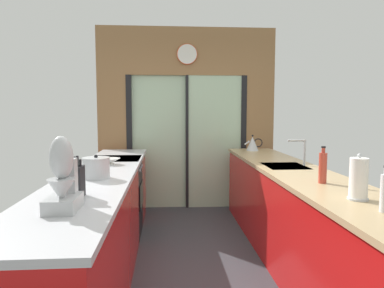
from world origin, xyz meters
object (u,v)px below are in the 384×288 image
stock_pot (96,168)px  soap_bottle_far (323,167)px  knife_block (77,181)px  paper_towel_roll (359,179)px  kettle (253,143)px  mixing_bowl (111,161)px  stand_mixer (63,182)px  oven_range (116,197)px

stock_pot → soap_bottle_far: (1.78, -0.32, 0.04)m
knife_block → paper_towel_roll: paper_towel_roll is taller
knife_block → kettle: bearing=55.1°
mixing_bowl → kettle: bearing=33.1°
kettle → soap_bottle_far: (-0.00, -2.24, 0.03)m
mixing_bowl → knife_block: (-0.00, -1.39, 0.07)m
stock_pot → kettle: kettle is taller
paper_towel_roll → mixing_bowl: bearing=138.3°
stock_pot → paper_towel_roll: bearing=-25.0°
knife_block → kettle: (1.78, 2.55, -0.01)m
knife_block → soap_bottle_far: (1.78, 0.32, 0.02)m
stand_mixer → paper_towel_roll: 1.78m
soap_bottle_far → stand_mixer: bearing=-160.9°
oven_range → stock_pot: size_ratio=4.06×
mixing_bowl → stock_pot: bearing=-90.0°
mixing_bowl → paper_towel_roll: size_ratio=0.69×
soap_bottle_far → paper_towel_roll: bearing=-90.0°
stock_pot → stand_mixer: bearing=-90.0°
knife_block → stand_mixer: bearing=-90.0°
stock_pot → soap_bottle_far: 1.81m
mixing_bowl → kettle: kettle is taller
oven_range → kettle: size_ratio=3.54×
knife_block → stock_pot: bearing=90.0°
stand_mixer → kettle: stand_mixer is taller
stand_mixer → paper_towel_roll: size_ratio=1.43×
knife_block → paper_towel_roll: size_ratio=0.92×
stock_pot → paper_towel_roll: 1.96m
kettle → stock_pot: bearing=-132.9°
mixing_bowl → soap_bottle_far: size_ratio=0.70×
mixing_bowl → stand_mixer: stand_mixer is taller
knife_block → paper_towel_roll: 1.79m
oven_range → paper_towel_roll: (1.80, -2.07, 0.60)m
oven_range → knife_block: bearing=-89.4°
knife_block → oven_range: bearing=90.6°
oven_range → stand_mixer: size_ratio=2.19×
oven_range → soap_bottle_far: bearing=-41.0°
mixing_bowl → stand_mixer: size_ratio=0.48×
stock_pot → paper_towel_roll: paper_towel_roll is taller
kettle → soap_bottle_far: bearing=-90.1°
soap_bottle_far → paper_towel_roll: (0.00, -0.51, 0.01)m
stand_mixer → paper_towel_roll: (1.78, 0.11, -0.03)m
paper_towel_roll → oven_range: bearing=130.9°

